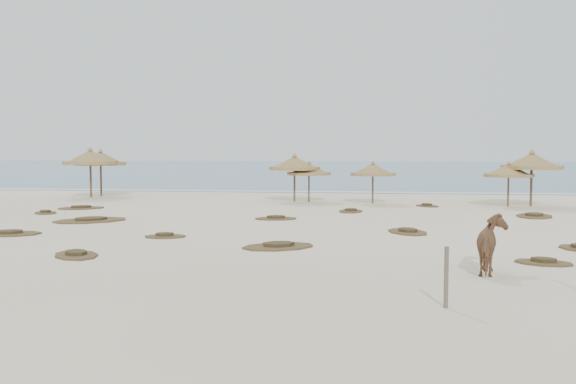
# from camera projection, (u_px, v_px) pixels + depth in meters

# --- Properties ---
(ground) EXTENTS (160.00, 160.00, 0.00)m
(ground) POSITION_uv_depth(u_px,v_px,m) (261.00, 251.00, 19.57)
(ground) COLOR beige
(ground) RESTS_ON ground
(ocean) EXTENTS (200.00, 100.00, 0.01)m
(ocean) POSITION_uv_depth(u_px,v_px,m) (350.00, 169.00, 93.74)
(ocean) COLOR #2C5485
(ocean) RESTS_ON ground
(foam_line) EXTENTS (70.00, 0.60, 0.01)m
(foam_line) POSITION_uv_depth(u_px,v_px,m) (325.00, 192.00, 45.28)
(foam_line) COLOR white
(foam_line) RESTS_ON ground
(palapa_0) EXTENTS (4.20, 4.20, 3.08)m
(palapa_0) POSITION_uv_depth(u_px,v_px,m) (101.00, 159.00, 41.39)
(palapa_0) COLOR brown
(palapa_0) RESTS_ON ground
(palapa_1) EXTENTS (3.84, 3.84, 3.19)m
(palapa_1) POSITION_uv_depth(u_px,v_px,m) (90.00, 158.00, 40.36)
(palapa_1) COLOR brown
(palapa_1) RESTS_ON ground
(palapa_2) EXTENTS (3.80, 3.80, 2.83)m
(palapa_2) POSITION_uv_depth(u_px,v_px,m) (294.00, 164.00, 37.27)
(palapa_2) COLOR brown
(palapa_2) RESTS_ON ground
(palapa_3) EXTENTS (3.29, 3.29, 2.39)m
(palapa_3) POSITION_uv_depth(u_px,v_px,m) (309.00, 170.00, 37.13)
(palapa_3) COLOR brown
(palapa_3) RESTS_ON ground
(palapa_4) EXTENTS (3.38, 3.38, 2.42)m
(palapa_4) POSITION_uv_depth(u_px,v_px,m) (373.00, 170.00, 35.96)
(palapa_4) COLOR brown
(palapa_4) RESTS_ON ground
(palapa_5) EXTENTS (3.32, 3.32, 2.45)m
(palapa_5) POSITION_uv_depth(u_px,v_px,m) (509.00, 171.00, 33.95)
(palapa_5) COLOR brown
(palapa_5) RESTS_ON ground
(palapa_6) EXTENTS (3.83, 3.83, 3.06)m
(palapa_6) POSITION_uv_depth(u_px,v_px,m) (532.00, 162.00, 34.25)
(palapa_6) COLOR brown
(palapa_6) RESTS_ON ground
(horse) EXTENTS (1.05, 1.84, 1.47)m
(horse) POSITION_uv_depth(u_px,v_px,m) (493.00, 245.00, 15.98)
(horse) COLOR brown
(horse) RESTS_ON ground
(fence_post_near) EXTENTS (0.10, 0.10, 1.22)m
(fence_post_near) POSITION_uv_depth(u_px,v_px,m) (446.00, 277.00, 12.58)
(fence_post_near) COLOR #66594D
(fence_post_near) RESTS_ON ground
(scrub_0) EXTENTS (2.51, 1.96, 0.16)m
(scrub_0) POSITION_uv_depth(u_px,v_px,m) (10.00, 233.00, 23.18)
(scrub_0) COLOR brown
(scrub_0) RESTS_ON ground
(scrub_1) EXTENTS (3.73, 3.53, 0.16)m
(scrub_1) POSITION_uv_depth(u_px,v_px,m) (91.00, 220.00, 27.43)
(scrub_1) COLOR brown
(scrub_1) RESTS_ON ground
(scrub_2) EXTENTS (1.61, 1.20, 0.16)m
(scrub_2) POSITION_uv_depth(u_px,v_px,m) (165.00, 236.00, 22.50)
(scrub_2) COLOR brown
(scrub_2) RESTS_ON ground
(scrub_3) EXTENTS (1.96, 2.34, 0.16)m
(scrub_3) POSITION_uv_depth(u_px,v_px,m) (408.00, 231.00, 23.69)
(scrub_3) COLOR brown
(scrub_3) RESTS_ON ground
(scrub_5) EXTENTS (2.17, 2.77, 0.16)m
(scrub_5) POSITION_uv_depth(u_px,v_px,m) (534.00, 216.00, 29.16)
(scrub_5) COLOR brown
(scrub_5) RESTS_ON ground
(scrub_6) EXTENTS (2.77, 2.42, 0.16)m
(scrub_6) POSITION_uv_depth(u_px,v_px,m) (81.00, 208.00, 32.99)
(scrub_6) COLOR brown
(scrub_6) RESTS_ON ground
(scrub_7) EXTENTS (1.36, 1.89, 0.16)m
(scrub_7) POSITION_uv_depth(u_px,v_px,m) (351.00, 211.00, 31.39)
(scrub_7) COLOR brown
(scrub_7) RESTS_ON ground
(scrub_8) EXTENTS (1.63, 1.83, 0.16)m
(scrub_8) POSITION_uv_depth(u_px,v_px,m) (46.00, 212.00, 30.61)
(scrub_8) COLOR brown
(scrub_8) RESTS_ON ground
(scrub_9) EXTENTS (2.83, 2.54, 0.16)m
(scrub_9) POSITION_uv_depth(u_px,v_px,m) (278.00, 246.00, 20.21)
(scrub_9) COLOR brown
(scrub_9) RESTS_ON ground
(scrub_10) EXTENTS (1.66, 1.79, 0.16)m
(scrub_10) POSITION_uv_depth(u_px,v_px,m) (427.00, 206.00, 34.22)
(scrub_10) COLOR brown
(scrub_10) RESTS_ON ground
(scrub_11) EXTENTS (2.07, 2.15, 0.16)m
(scrub_11) POSITION_uv_depth(u_px,v_px,m) (76.00, 254.00, 18.60)
(scrub_11) COLOR brown
(scrub_11) RESTS_ON ground
(scrub_12) EXTENTS (1.75, 1.41, 0.16)m
(scrub_12) POSITION_uv_depth(u_px,v_px,m) (544.00, 262.00, 17.38)
(scrub_12) COLOR brown
(scrub_12) RESTS_ON ground
(scrub_13) EXTENTS (2.07, 1.57, 0.16)m
(scrub_13) POSITION_uv_depth(u_px,v_px,m) (276.00, 218.00, 28.15)
(scrub_13) COLOR brown
(scrub_13) RESTS_ON ground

